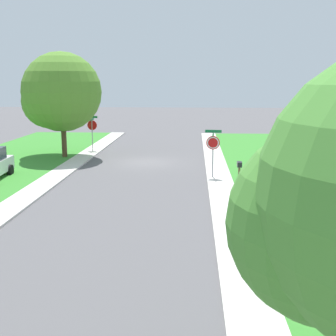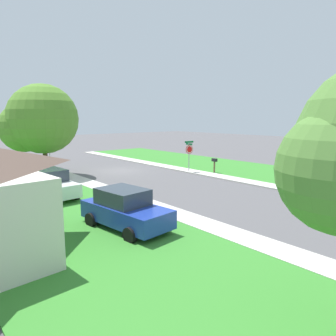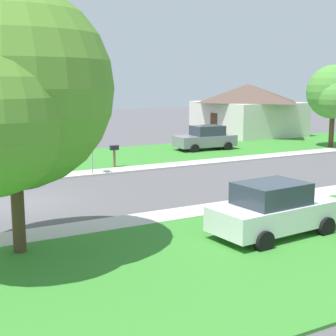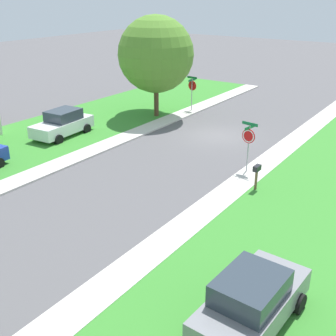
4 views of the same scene
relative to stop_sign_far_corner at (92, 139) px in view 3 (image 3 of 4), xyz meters
name	(u,v)px [view 3 (image 3 of 4)]	position (x,y,z in m)	size (l,w,h in m)	color
ground_plane	(22,203)	(4.31, -4.65, -1.89)	(120.00, 120.00, 0.00)	#565456
sidewalk_east	(325,192)	(9.01, 7.35, -1.84)	(1.40, 56.00, 0.10)	beige
sidewalk_west	(206,162)	(-0.39, 7.35, -1.84)	(1.40, 56.00, 0.10)	beige
lawn_west	(168,153)	(-5.09, 7.35, -1.85)	(8.00, 56.00, 0.08)	#38842D
stop_sign_far_corner	(92,139)	(0.00, 0.00, 0.00)	(0.91, 0.91, 2.77)	#9E9EA3
car_white_across_road	(274,210)	(12.61, 1.28, -1.01)	(2.27, 4.42, 1.76)	white
car_grey_far_down_street	(206,138)	(-4.92, 10.26, -1.01)	(2.20, 4.39, 1.76)	gray
tree_sidewalk_far	(6,95)	(10.67, -6.30, 2.61)	(5.97, 5.55, 7.45)	#4C3823
tree_sidewalk_mid	(335,94)	(-1.38, 18.91, 2.06)	(4.16, 3.87, 6.01)	#4C3823
house_left_setback	(248,109)	(-11.57, 19.13, 0.49)	(9.09, 7.91, 4.60)	silver
mailbox	(114,151)	(-1.32, 1.78, -0.88)	(0.25, 0.48, 1.31)	brown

